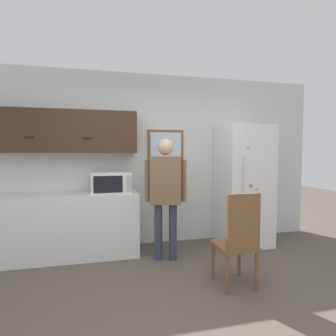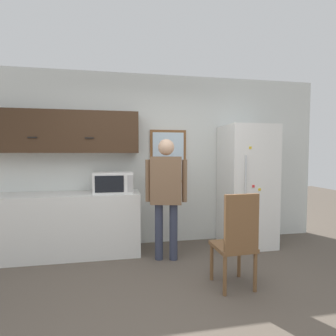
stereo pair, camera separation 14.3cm
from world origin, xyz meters
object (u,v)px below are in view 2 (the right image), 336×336
Objects in this scene: microwave at (113,182)px; chair at (237,238)px; person at (166,187)px; refrigerator at (247,186)px.

microwave is 1.90m from chair.
person is 1.18m from chair.
microwave is 0.53× the size of chair.
refrigerator is (1.36, 0.35, -0.05)m from person.
chair is at bearing -44.05° from person.
refrigerator is 1.81× the size of chair.
refrigerator reaches higher than chair.
person is 0.87× the size of refrigerator.
person reaches higher than microwave.
microwave is at bearing 164.88° from person.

